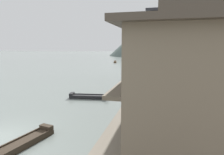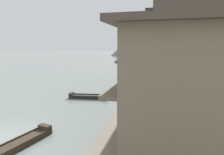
{
  "view_description": "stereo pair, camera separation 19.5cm",
  "coord_description": "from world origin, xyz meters",
  "px_view_note": "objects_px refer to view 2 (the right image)",
  "views": [
    {
      "loc": [
        9.0,
        -8.25,
        5.24
      ],
      "look_at": [
        2.78,
        15.46,
        1.29
      ],
      "focal_mm": 31.11,
      "sensor_mm": 36.0,
      "label": 1
    },
    {
      "loc": [
        9.18,
        -8.2,
        5.24
      ],
      "look_at": [
        2.78,
        15.46,
        1.29
      ],
      "focal_mm": 31.11,
      "sensor_mm": 36.0,
      "label": 2
    }
  ],
  "objects_px": {
    "boat_moored_third": "(89,96)",
    "house_waterfront_second": "(173,64)",
    "house_waterfront_nearest": "(194,78)",
    "house_waterfront_far": "(171,54)",
    "boat_midriver_drifting": "(148,65)",
    "boat_moored_far": "(116,62)",
    "house_waterfront_narrow": "(175,47)",
    "boat_moored_nearest": "(125,82)",
    "boat_foreground_poled": "(6,150)",
    "boat_moored_second": "(142,70)",
    "house_waterfront_tall": "(175,47)"
  },
  "relations": [
    {
      "from": "boat_midriver_drifting",
      "to": "house_waterfront_tall",
      "type": "distance_m",
      "value": 32.76
    },
    {
      "from": "house_waterfront_second",
      "to": "boat_moored_far",
      "type": "bearing_deg",
      "value": 109.29
    },
    {
      "from": "house_waterfront_nearest",
      "to": "house_waterfront_narrow",
      "type": "relative_size",
      "value": 0.79
    },
    {
      "from": "boat_moored_third",
      "to": "house_waterfront_far",
      "type": "distance_m",
      "value": 22.71
    },
    {
      "from": "house_waterfront_tall",
      "to": "house_waterfront_nearest",
      "type": "bearing_deg",
      "value": -89.2
    },
    {
      "from": "boat_moored_second",
      "to": "boat_moored_far",
      "type": "distance_m",
      "value": 24.21
    },
    {
      "from": "boat_moored_far",
      "to": "house_waterfront_nearest",
      "type": "bearing_deg",
      "value": -72.41
    },
    {
      "from": "boat_moored_far",
      "to": "house_waterfront_tall",
      "type": "xyz_separation_m",
      "value": [
        16.57,
        -38.91,
        4.96
      ]
    },
    {
      "from": "boat_moored_third",
      "to": "house_waterfront_tall",
      "type": "height_order",
      "value": "house_waterfront_tall"
    },
    {
      "from": "house_waterfront_nearest",
      "to": "house_waterfront_narrow",
      "type": "xyz_separation_m",
      "value": [
        0.1,
        21.61,
        1.29
      ]
    },
    {
      "from": "boat_foreground_poled",
      "to": "house_waterfront_tall",
      "type": "xyz_separation_m",
      "value": [
        8.54,
        16.04,
        4.95
      ]
    },
    {
      "from": "house_waterfront_second",
      "to": "house_waterfront_narrow",
      "type": "relative_size",
      "value": 0.82
    },
    {
      "from": "boat_moored_far",
      "to": "house_waterfront_tall",
      "type": "bearing_deg",
      "value": -66.93
    },
    {
      "from": "house_waterfront_second",
      "to": "boat_foreground_poled",
      "type": "bearing_deg",
      "value": -132.21
    },
    {
      "from": "boat_moored_third",
      "to": "house_waterfront_tall",
      "type": "xyz_separation_m",
      "value": [
        8.48,
        5.25,
        4.94
      ]
    },
    {
      "from": "boat_moored_nearest",
      "to": "house_waterfront_far",
      "type": "distance_m",
      "value": 14.51
    },
    {
      "from": "house_waterfront_narrow",
      "to": "boat_moored_nearest",
      "type": "bearing_deg",
      "value": -144.84
    },
    {
      "from": "boat_moored_far",
      "to": "house_waterfront_nearest",
      "type": "xyz_separation_m",
      "value": [
        16.77,
        -52.89,
        3.67
      ]
    },
    {
      "from": "boat_moored_third",
      "to": "house_waterfront_second",
      "type": "height_order",
      "value": "house_waterfront_second"
    },
    {
      "from": "house_waterfront_nearest",
      "to": "house_waterfront_narrow",
      "type": "height_order",
      "value": "house_waterfront_narrow"
    },
    {
      "from": "boat_moored_nearest",
      "to": "boat_moored_third",
      "type": "height_order",
      "value": "boat_moored_nearest"
    },
    {
      "from": "boat_midriver_drifting",
      "to": "house_waterfront_second",
      "type": "xyz_separation_m",
      "value": [
        5.09,
        -39.03,
        3.7
      ]
    },
    {
      "from": "boat_foreground_poled",
      "to": "house_waterfront_far",
      "type": "xyz_separation_m",
      "value": [
        8.49,
        31.56,
        3.65
      ]
    },
    {
      "from": "house_waterfront_nearest",
      "to": "house_waterfront_far",
      "type": "xyz_separation_m",
      "value": [
        -0.24,
        29.5,
        0.0
      ]
    },
    {
      "from": "boat_moored_nearest",
      "to": "house_waterfront_narrow",
      "type": "height_order",
      "value": "house_waterfront_narrow"
    },
    {
      "from": "boat_moored_third",
      "to": "boat_midriver_drifting",
      "type": "height_order",
      "value": "boat_moored_third"
    },
    {
      "from": "boat_moored_far",
      "to": "house_waterfront_narrow",
      "type": "bearing_deg",
      "value": -61.68
    },
    {
      "from": "house_waterfront_nearest",
      "to": "boat_moored_third",
      "type": "bearing_deg",
      "value": 134.81
    },
    {
      "from": "boat_moored_far",
      "to": "house_waterfront_narrow",
      "type": "relative_size",
      "value": 0.53
    },
    {
      "from": "boat_midriver_drifting",
      "to": "house_waterfront_nearest",
      "type": "height_order",
      "value": "house_waterfront_nearest"
    },
    {
      "from": "boat_moored_far",
      "to": "house_waterfront_far",
      "type": "xyz_separation_m",
      "value": [
        16.53,
        -23.39,
        3.67
      ]
    },
    {
      "from": "house_waterfront_nearest",
      "to": "boat_midriver_drifting",
      "type": "bearing_deg",
      "value": 97.13
    },
    {
      "from": "boat_moored_nearest",
      "to": "boat_midriver_drifting",
      "type": "xyz_separation_m",
      "value": [
        0.8,
        28.95,
        -0.14
      ]
    },
    {
      "from": "boat_foreground_poled",
      "to": "boat_moored_second",
      "type": "distance_m",
      "value": 33.54
    },
    {
      "from": "boat_moored_nearest",
      "to": "boat_midriver_drifting",
      "type": "relative_size",
      "value": 1.07
    },
    {
      "from": "house_waterfront_second",
      "to": "house_waterfront_tall",
      "type": "bearing_deg",
      "value": 86.32
    },
    {
      "from": "boat_midriver_drifting",
      "to": "house_waterfront_second",
      "type": "distance_m",
      "value": 39.53
    },
    {
      "from": "boat_foreground_poled",
      "to": "house_waterfront_nearest",
      "type": "bearing_deg",
      "value": 13.27
    },
    {
      "from": "boat_foreground_poled",
      "to": "boat_midriver_drifting",
      "type": "bearing_deg",
      "value": 86.43
    },
    {
      "from": "boat_foreground_poled",
      "to": "house_waterfront_far",
      "type": "distance_m",
      "value": 32.89
    },
    {
      "from": "boat_moored_nearest",
      "to": "house_waterfront_narrow",
      "type": "distance_m",
      "value": 9.47
    },
    {
      "from": "boat_midriver_drifting",
      "to": "house_waterfront_nearest",
      "type": "relative_size",
      "value": 0.79
    },
    {
      "from": "boat_moored_third",
      "to": "house_waterfront_second",
      "type": "bearing_deg",
      "value": -13.24
    },
    {
      "from": "house_waterfront_nearest",
      "to": "house_waterfront_far",
      "type": "relative_size",
      "value": 1.01
    },
    {
      "from": "boat_moored_second",
      "to": "boat_moored_far",
      "type": "height_order",
      "value": "boat_moored_second"
    },
    {
      "from": "boat_foreground_poled",
      "to": "boat_moored_far",
      "type": "height_order",
      "value": "boat_foreground_poled"
    },
    {
      "from": "house_waterfront_nearest",
      "to": "boat_moored_far",
      "type": "bearing_deg",
      "value": 107.59
    },
    {
      "from": "boat_foreground_poled",
      "to": "house_waterfront_narrow",
      "type": "bearing_deg",
      "value": 69.54
    },
    {
      "from": "boat_moored_nearest",
      "to": "boat_moored_second",
      "type": "height_order",
      "value": "boat_moored_second"
    },
    {
      "from": "boat_foreground_poled",
      "to": "boat_moored_third",
      "type": "distance_m",
      "value": 10.79
    }
  ]
}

